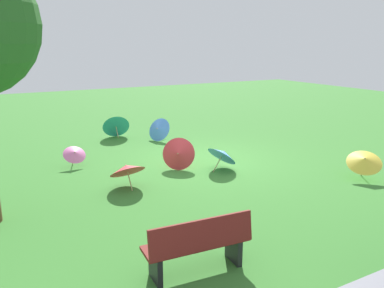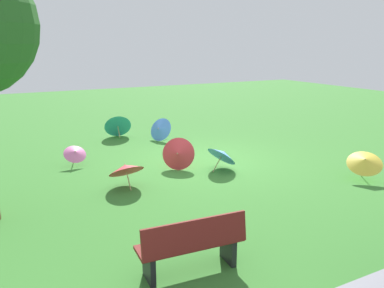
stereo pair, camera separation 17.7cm
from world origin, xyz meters
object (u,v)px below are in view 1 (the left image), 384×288
at_px(parasol_red_2, 127,169).
at_px(parasol_red_0, 178,154).
at_px(park_bench, 198,244).
at_px(parasol_yellow_0, 364,161).
at_px(parasol_blue_1, 158,129).
at_px(parasol_pink_1, 75,153).
at_px(parasol_teal_1, 116,125).
at_px(parasol_blue_0, 223,154).

bearing_deg(parasol_red_2, parasol_red_0, -158.43).
xyz_separation_m(park_bench, parasol_red_2, (-0.29, -3.90, 0.00)).
bearing_deg(parasol_red_2, parasol_yellow_0, 156.94).
bearing_deg(parasol_blue_1, parasol_red_0, 75.24).
relative_size(park_bench, parasol_pink_1, 2.51).
xyz_separation_m(parasol_teal_1, parasol_pink_1, (2.10, 2.89, -0.07)).
distance_m(parasol_red_2, parasol_pink_1, 2.35).
bearing_deg(parasol_red_0, parasol_red_2, 21.57).
xyz_separation_m(parasol_red_0, parasol_yellow_0, (-3.68, 2.94, 0.05)).
xyz_separation_m(parasol_blue_0, parasol_yellow_0, (-2.63, 2.37, 0.06)).
bearing_deg(park_bench, parasol_pink_1, -86.02).
height_order(parasol_red_0, parasol_blue_1, parasol_red_0).
relative_size(park_bench, parasol_red_0, 1.68).
xyz_separation_m(parasol_red_2, parasol_blue_1, (-2.54, -3.95, -0.06)).
bearing_deg(parasol_blue_0, parasol_red_0, -28.64).
bearing_deg(park_bench, parasol_yellow_0, -164.03).
xyz_separation_m(parasol_blue_1, parasol_yellow_0, (-2.82, 6.23, 0.09)).
bearing_deg(parasol_pink_1, parasol_red_2, 107.75).
relative_size(parasol_yellow_0, parasol_pink_1, 1.79).
xyz_separation_m(parasol_red_0, parasol_red_2, (1.68, 0.66, 0.03)).
distance_m(parasol_blue_0, parasol_pink_1, 4.06).
height_order(parasol_red_0, parasol_pink_1, parasol_red_0).
bearing_deg(parasol_yellow_0, parasol_red_2, -23.06).
xyz_separation_m(park_bench, parasol_red_0, (-1.97, -4.56, -0.02)).
bearing_deg(parasol_teal_1, parasol_yellow_0, 118.22).
distance_m(parasol_red_0, parasol_pink_1, 2.86).
height_order(parasol_yellow_0, parasol_pink_1, parasol_yellow_0).
relative_size(parasol_red_0, parasol_pink_1, 1.49).
distance_m(park_bench, parasol_red_2, 3.91).
bearing_deg(parasol_teal_1, parasol_pink_1, 53.92).
bearing_deg(parasol_yellow_0, park_bench, 15.97).
bearing_deg(parasol_pink_1, parasol_blue_0, 148.10).
distance_m(parasol_red_0, parasol_yellow_0, 4.71).
height_order(parasol_blue_0, parasol_red_2, parasol_blue_0).
xyz_separation_m(parasol_yellow_0, parasol_pink_1, (6.07, -4.51, -0.11)).
bearing_deg(park_bench, parasol_teal_1, -100.53).
xyz_separation_m(park_bench, parasol_teal_1, (-1.68, -9.02, -0.01)).
relative_size(parasol_yellow_0, parasol_teal_1, 1.10).
bearing_deg(parasol_blue_0, parasol_pink_1, -31.90).
distance_m(parasol_red_0, parasol_red_2, 1.81).
relative_size(parasol_blue_0, parasol_red_2, 1.09).
xyz_separation_m(parasol_blue_1, parasol_pink_1, (3.26, 1.72, -0.02)).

